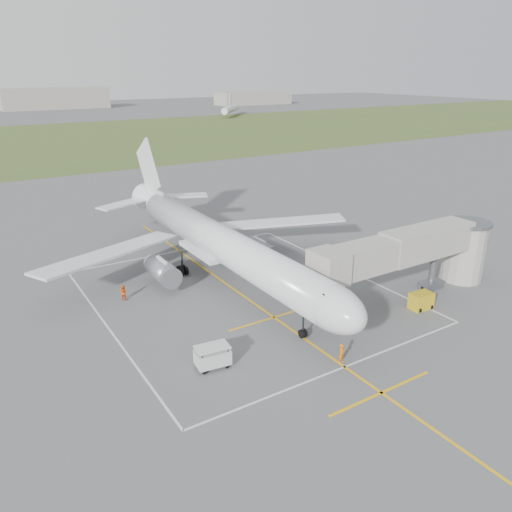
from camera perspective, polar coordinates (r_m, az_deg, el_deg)
ground at (r=55.65m, az=-3.73°, el=-2.97°), size 700.00×700.00×0.00m
grass_strip at (r=178.02m, az=-24.75°, el=11.59°), size 700.00×120.00×0.02m
apron_markings at (r=51.06m, az=-0.58°, el=-5.18°), size 28.20×60.00×0.01m
airliner at (r=54.67m, az=-4.22°, el=1.52°), size 38.93×46.75×13.52m
jet_bridge at (r=53.68m, az=18.33°, el=0.53°), size 23.40×5.00×7.20m
gpu_unit at (r=51.87m, az=18.36°, el=-4.89°), size 2.31×1.71×1.65m
baggage_cart at (r=40.22m, az=-4.99°, el=-11.39°), size 2.84×1.91×1.86m
ramp_worker_nose at (r=41.31m, az=9.78°, el=-10.89°), size 0.71×0.58×1.68m
ramp_worker_wing at (r=52.87m, az=-14.91°, el=-4.04°), size 0.96×0.97×1.58m
distant_aircraft at (r=215.27m, az=-25.76°, el=13.67°), size 217.50×56.48×8.85m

